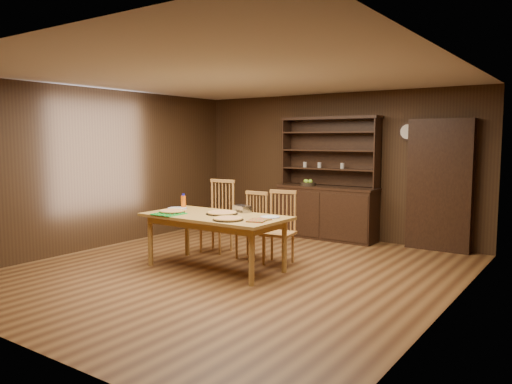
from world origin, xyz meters
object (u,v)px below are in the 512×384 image
Objects in this scene: chair_left at (219,213)px; chair_center at (253,223)px; china_hutch at (327,206)px; juice_bottle at (183,201)px; chair_right at (280,225)px; dining_table at (215,220)px.

chair_center is (0.70, -0.04, -0.08)m from chair_left.
china_hutch is at bearing 57.53° from chair_left.
chair_right is at bearing 21.42° from juice_bottle.
china_hutch reaches higher than juice_bottle.
chair_center is 4.61× the size of juice_bottle.
juice_bottle is (-1.12, -2.53, 0.25)m from china_hutch.
dining_table is 1.90× the size of chair_right.
dining_table is 0.88m from chair_center.
chair_right is 1.51m from juice_bottle.
chair_right is 4.86× the size of juice_bottle.
china_hutch is at bearing 66.08° from juice_bottle.
chair_center is at bearing 163.34° from chair_right.
china_hutch reaches higher than dining_table.
dining_table is at bearing -134.35° from chair_right.
chair_left reaches higher than chair_right.
chair_center is (-0.26, -1.93, -0.07)m from china_hutch.
dining_table is 2.00× the size of chair_center.
china_hutch is 2.12m from chair_left.
dining_table is at bearing -59.02° from chair_left.
china_hutch is at bearing 84.11° from dining_table.
chair_center is at bearing -97.76° from china_hutch.
chair_center is 0.95× the size of chair_right.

